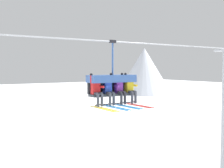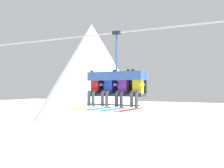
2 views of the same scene
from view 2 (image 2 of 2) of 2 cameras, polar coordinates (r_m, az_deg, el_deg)
name	(u,v)px [view 2 (image 2 of 2)]	position (r m, az deg, el deg)	size (l,w,h in m)	color
mountain_peak_west	(91,72)	(49.84, -4.21, 2.53)	(20.03, 20.03, 16.91)	white
lift_cable	(123,32)	(9.81, 2.15, 10.48)	(18.90, 0.05, 0.05)	#9EA3A8
chairlift_chair	(117,80)	(9.80, 1.12, 0.79)	(2.06, 0.74, 2.57)	#33383D
skier_red	(94,88)	(10.02, -3.63, -0.84)	(0.48, 1.70, 1.34)	red
skier_blue	(108,88)	(9.73, -0.87, -0.84)	(0.48, 1.70, 1.34)	#2847B7
skier_purple	(122,88)	(9.48, 2.01, -0.84)	(0.48, 1.70, 1.34)	purple
skier_yellow	(137,88)	(9.25, 5.01, -0.83)	(0.48, 1.70, 1.34)	yellow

